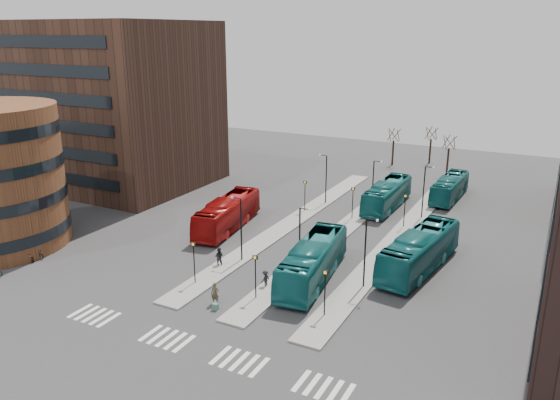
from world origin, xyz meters
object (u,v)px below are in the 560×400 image
at_px(teal_bus_d, 450,188).
at_px(commuter_b, 281,288).
at_px(suitcase, 215,307).
at_px(traveller, 215,293).
at_px(bicycle_mid, 28,257).
at_px(teal_bus_a, 313,261).
at_px(teal_bus_c, 420,251).
at_px(bicycle_far, 37,254).
at_px(red_bus, 228,213).
at_px(commuter_a, 219,257).
at_px(commuter_c, 265,279).
at_px(teal_bus_b, 387,195).

relative_size(teal_bus_d, commuter_b, 6.34).
xyz_separation_m(suitcase, commuter_b, (3.55, 4.18, 0.59)).
bearing_deg(suitcase, traveller, 112.68).
distance_m(suitcase, bicycle_mid, 20.71).
bearing_deg(traveller, commuter_b, 25.33).
xyz_separation_m(teal_bus_a, teal_bus_c, (7.63, 6.44, 0.05)).
bearing_deg(bicycle_far, teal_bus_a, -71.05).
xyz_separation_m(teal_bus_a, bicycle_far, (-25.15, -7.97, -1.28)).
bearing_deg(red_bus, bicycle_mid, -133.83).
relative_size(red_bus, traveller, 6.75).
height_order(suitcase, bicycle_mid, bicycle_mid).
distance_m(commuter_b, bicycle_mid, 24.70).
relative_size(teal_bus_a, bicycle_far, 6.99).
distance_m(commuter_a, commuter_c, 6.18).
height_order(teal_bus_c, teal_bus_d, teal_bus_c).
distance_m(suitcase, red_bus, 18.41).
bearing_deg(commuter_b, commuter_c, 53.62).
height_order(teal_bus_a, teal_bus_d, teal_bus_a).
bearing_deg(teal_bus_c, teal_bus_d, 102.31).
relative_size(teal_bus_c, traveller, 7.12).
bearing_deg(teal_bus_b, suitcase, -97.05).
xyz_separation_m(teal_bus_c, traveller, (-12.63, -14.07, -0.89)).
relative_size(teal_bus_d, bicycle_mid, 7.05).
bearing_deg(red_bus, teal_bus_b, 40.13).
bearing_deg(commuter_b, bicycle_mid, 92.76).
xyz_separation_m(commuter_a, commuter_b, (7.95, -2.93, -0.03)).
distance_m(commuter_a, commuter_b, 8.47).
relative_size(teal_bus_a, commuter_a, 7.11).
xyz_separation_m(suitcase, teal_bus_b, (4.11, 31.02, 1.38)).
distance_m(teal_bus_b, traveller, 30.58).
bearing_deg(teal_bus_b, bicycle_far, -128.59).
relative_size(commuter_a, commuter_b, 1.03).
height_order(teal_bus_b, commuter_b, teal_bus_b).
height_order(teal_bus_d, traveller, teal_bus_d).
xyz_separation_m(teal_bus_d, commuter_b, (-6.59, -34.06, -0.66)).
height_order(teal_bus_b, teal_bus_d, teal_bus_b).
xyz_separation_m(teal_bus_c, bicycle_mid, (-32.78, -15.35, -1.34)).
bearing_deg(commuter_b, teal_bus_b, -9.33).
xyz_separation_m(teal_bus_c, bicycle_far, (-32.78, -14.41, -1.33)).
distance_m(teal_bus_b, bicycle_far, 39.38).
height_order(commuter_a, commuter_c, commuter_a).
distance_m(teal_bus_d, bicycle_far, 48.78).
distance_m(red_bus, commuter_b, 17.30).
bearing_deg(commuter_c, teal_bus_a, 149.19).
bearing_deg(teal_bus_b, commuter_a, -109.11).
height_order(teal_bus_d, commuter_b, teal_bus_d).
height_order(commuter_b, commuter_c, commuter_b).
relative_size(commuter_b, commuter_c, 1.16).
bearing_deg(commuter_a, teal_bus_c, -175.06).
bearing_deg(teal_bus_d, teal_bus_a, -98.65).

